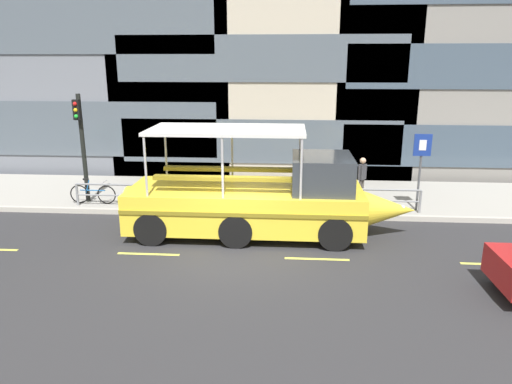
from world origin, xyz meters
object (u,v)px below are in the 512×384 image
(traffic_light_pole, at_px, (81,138))
(leaned_bicycle, at_px, (93,194))
(parking_sign, at_px, (421,159))
(pedestrian_near_bow, at_px, (362,175))
(duck_tour_boat, at_px, (262,200))

(traffic_light_pole, height_order, leaned_bicycle, traffic_light_pole)
(traffic_light_pole, xyz_separation_m, parking_sign, (12.15, -0.15, -0.58))
(traffic_light_pole, relative_size, parking_sign, 1.47)
(parking_sign, height_order, pedestrian_near_bow, parking_sign)
(traffic_light_pole, relative_size, leaned_bicycle, 2.30)
(pedestrian_near_bow, bearing_deg, leaned_bicycle, -173.38)
(traffic_light_pole, distance_m, leaned_bicycle, 2.09)
(traffic_light_pole, distance_m, duck_tour_boat, 7.33)
(leaned_bicycle, relative_size, pedestrian_near_bow, 1.05)
(parking_sign, xyz_separation_m, pedestrian_near_bow, (-1.81, 1.12, -0.86))
(traffic_light_pole, bearing_deg, pedestrian_near_bow, 5.32)
(parking_sign, bearing_deg, leaned_bicycle, -179.77)
(duck_tour_boat, relative_size, pedestrian_near_bow, 5.47)
(parking_sign, xyz_separation_m, leaned_bicycle, (-11.84, -0.05, -1.48))
(duck_tour_boat, bearing_deg, leaned_bicycle, 160.98)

